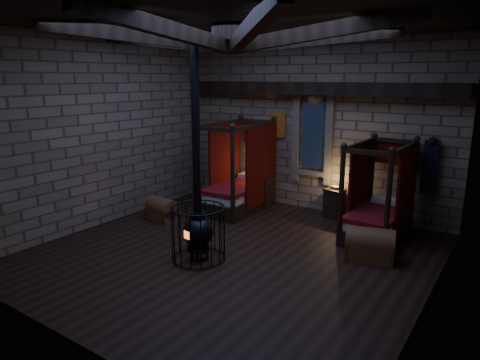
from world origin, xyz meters
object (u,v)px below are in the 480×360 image
Objects in this scene: trunk_left at (162,210)px; trunk_right at (370,246)px; bed_left at (239,188)px; stove at (198,228)px; bed_right at (378,214)px.

trunk_left is 0.84× the size of trunk_right.
stove reaches higher than bed_left.
bed_right is 1.33m from trunk_right.
trunk_left is at bearing -121.56° from bed_left.
trunk_left is at bearing 170.86° from trunk_right.
bed_left is 1.11× the size of bed_right.
bed_left is at bearing 69.98° from trunk_left.
bed_left is 3.29m from stove.
trunk_right is (4.80, 0.51, 0.03)m from trunk_left.
stove is at bearing -71.79° from bed_left.
bed_right reaches higher than trunk_left.
bed_left is 0.55× the size of stove.
trunk_left is 0.20× the size of stove.
stove reaches higher than trunk_right.
stove reaches higher than trunk_left.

